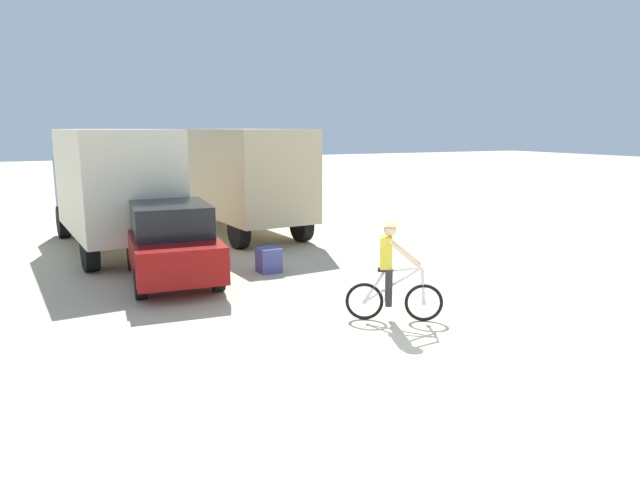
% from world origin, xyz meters
% --- Properties ---
extents(ground_plane, '(120.00, 120.00, 0.00)m').
position_xyz_m(ground_plane, '(0.00, 0.00, 0.00)').
color(ground_plane, beige).
extents(box_truck_cream_rv, '(2.89, 6.91, 3.35)m').
position_xyz_m(box_truck_cream_rv, '(-3.24, 9.70, 1.87)').
color(box_truck_cream_rv, beige).
rests_on(box_truck_cream_rv, ground).
extents(box_truck_tan_camper, '(2.94, 6.93, 3.35)m').
position_xyz_m(box_truck_tan_camper, '(0.78, 10.71, 1.87)').
color(box_truck_tan_camper, '#CCB78E').
rests_on(box_truck_tan_camper, ground).
extents(sedan_parked, '(2.09, 4.33, 1.76)m').
position_xyz_m(sedan_parked, '(-2.47, 5.66, 0.88)').
color(sedan_parked, maroon).
rests_on(sedan_parked, ground).
extents(cyclist_orange_shirt, '(1.53, 0.93, 1.82)m').
position_xyz_m(cyclist_orange_shirt, '(0.46, 1.17, 0.85)').
color(cyclist_orange_shirt, black).
rests_on(cyclist_orange_shirt, ground).
extents(supply_crate, '(0.51, 0.52, 0.59)m').
position_xyz_m(supply_crate, '(-0.24, 5.43, 0.29)').
color(supply_crate, '#4C5199').
rests_on(supply_crate, ground).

